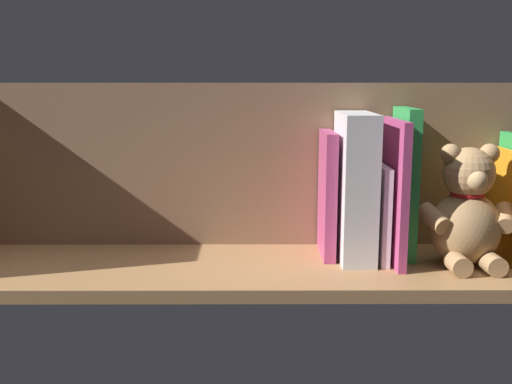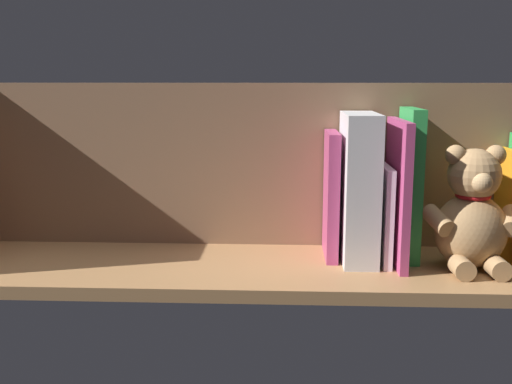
# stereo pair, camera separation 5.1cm
# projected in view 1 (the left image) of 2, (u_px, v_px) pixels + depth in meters

# --- Properties ---
(ground_plane) EXTENTS (1.09, 0.29, 0.02)m
(ground_plane) POSITION_uv_depth(u_px,v_px,m) (256.00, 268.00, 1.06)
(ground_plane) COLOR #A87A4C
(shelf_back_panel) EXTENTS (1.09, 0.02, 0.31)m
(shelf_back_panel) POSITION_uv_depth(u_px,v_px,m) (256.00, 165.00, 1.15)
(shelf_back_panel) COLOR #886548
(shelf_back_panel) RESTS_ON ground_plane
(book_1) EXTENTS (0.01, 0.16, 0.19)m
(book_1) POSITION_uv_depth(u_px,v_px,m) (507.00, 204.00, 1.07)
(book_1) COLOR orange
(book_1) RESTS_ON ground_plane
(teddy_bear) EXTENTS (0.17, 0.13, 0.21)m
(teddy_bear) POSITION_uv_depth(u_px,v_px,m) (469.00, 213.00, 1.03)
(teddy_bear) COLOR tan
(teddy_bear) RESTS_ON ground_plane
(book_2) EXTENTS (0.02, 0.12, 0.27)m
(book_2) POSITION_uv_depth(u_px,v_px,m) (406.00, 183.00, 1.08)
(book_2) COLOR green
(book_2) RESTS_ON ground_plane
(book_3) EXTENTS (0.01, 0.18, 0.25)m
(book_3) POSITION_uv_depth(u_px,v_px,m) (395.00, 190.00, 1.06)
(book_3) COLOR #B23F72
(book_3) RESTS_ON ground_plane
(book_4) EXTENTS (0.01, 0.15, 0.17)m
(book_4) POSITION_uv_depth(u_px,v_px,m) (381.00, 211.00, 1.08)
(book_4) COLOR silver
(book_4) RESTS_ON ground_plane
(dictionary_thick_white) EXTENTS (0.06, 0.16, 0.26)m
(dictionary_thick_white) POSITION_uv_depth(u_px,v_px,m) (357.00, 186.00, 1.06)
(dictionary_thick_white) COLOR silver
(dictionary_thick_white) RESTS_ON ground_plane
(book_5) EXTENTS (0.02, 0.12, 0.23)m
(book_5) POSITION_uv_depth(u_px,v_px,m) (329.00, 194.00, 1.08)
(book_5) COLOR #B23F72
(book_5) RESTS_ON ground_plane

